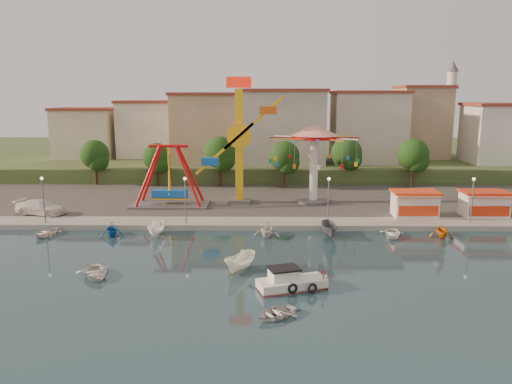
{
  "coord_description": "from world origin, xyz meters",
  "views": [
    {
      "loc": [
        0.51,
        -41.51,
        15.01
      ],
      "look_at": [
        -0.1,
        14.0,
        4.0
      ],
      "focal_mm": 35.0,
      "sensor_mm": 36.0,
      "label": 1
    }
  ],
  "objects_px": {
    "rowboat_a": "(95,272)",
    "skiff": "(240,262)",
    "kamikaze_tower": "(242,144)",
    "van": "(41,207)",
    "pirate_ship_ride": "(169,177)",
    "wave_swinger": "(314,146)",
    "cabin_motorboat": "(290,283)"
  },
  "relations": [
    {
      "from": "van",
      "to": "rowboat_a",
      "type": "bearing_deg",
      "value": -134.17
    },
    {
      "from": "rowboat_a",
      "to": "skiff",
      "type": "bearing_deg",
      "value": -20.88
    },
    {
      "from": "rowboat_a",
      "to": "van",
      "type": "bearing_deg",
      "value": 96.09
    },
    {
      "from": "wave_swinger",
      "to": "van",
      "type": "xyz_separation_m",
      "value": [
        -33.65,
        -7.05,
        -6.72
      ]
    },
    {
      "from": "cabin_motorboat",
      "to": "wave_swinger",
      "type": "bearing_deg",
      "value": 62.71
    },
    {
      "from": "rowboat_a",
      "to": "cabin_motorboat",
      "type": "bearing_deg",
      "value": -36.38
    },
    {
      "from": "skiff",
      "to": "van",
      "type": "xyz_separation_m",
      "value": [
        -24.93,
        17.78,
        0.69
      ]
    },
    {
      "from": "kamikaze_tower",
      "to": "cabin_motorboat",
      "type": "xyz_separation_m",
      "value": [
        4.79,
        -28.37,
        -7.93
      ]
    },
    {
      "from": "van",
      "to": "pirate_ship_ride",
      "type": "bearing_deg",
      "value": -59.5
    },
    {
      "from": "pirate_ship_ride",
      "to": "rowboat_a",
      "type": "xyz_separation_m",
      "value": [
        -1.97,
        -24.17,
        -4.0
      ]
    },
    {
      "from": "kamikaze_tower",
      "to": "cabin_motorboat",
      "type": "distance_m",
      "value": 29.85
    },
    {
      "from": "kamikaze_tower",
      "to": "skiff",
      "type": "relative_size",
      "value": 4.02
    },
    {
      "from": "wave_swinger",
      "to": "cabin_motorboat",
      "type": "distance_m",
      "value": 30.12
    },
    {
      "from": "wave_swinger",
      "to": "rowboat_a",
      "type": "xyz_separation_m",
      "value": [
        -20.8,
        -26.27,
        -7.8
      ]
    },
    {
      "from": "van",
      "to": "kamikaze_tower",
      "type": "bearing_deg",
      "value": -62.49
    },
    {
      "from": "wave_swinger",
      "to": "skiff",
      "type": "bearing_deg",
      "value": -109.35
    },
    {
      "from": "wave_swinger",
      "to": "skiff",
      "type": "xyz_separation_m",
      "value": [
        -8.72,
        -24.83,
        -7.4
      ]
    },
    {
      "from": "pirate_ship_ride",
      "to": "wave_swinger",
      "type": "relative_size",
      "value": 0.86
    },
    {
      "from": "kamikaze_tower",
      "to": "van",
      "type": "relative_size",
      "value": 2.72
    },
    {
      "from": "kamikaze_tower",
      "to": "skiff",
      "type": "xyz_separation_m",
      "value": [
        0.76,
        -24.47,
        -7.64
      ]
    },
    {
      "from": "pirate_ship_ride",
      "to": "van",
      "type": "bearing_deg",
      "value": -161.56
    },
    {
      "from": "pirate_ship_ride",
      "to": "wave_swinger",
      "type": "xyz_separation_m",
      "value": [
        18.83,
        2.11,
        3.8
      ]
    },
    {
      "from": "kamikaze_tower",
      "to": "skiff",
      "type": "bearing_deg",
      "value": -88.23
    },
    {
      "from": "cabin_motorboat",
      "to": "skiff",
      "type": "distance_m",
      "value": 5.62
    },
    {
      "from": "rowboat_a",
      "to": "van",
      "type": "height_order",
      "value": "van"
    },
    {
      "from": "kamikaze_tower",
      "to": "van",
      "type": "bearing_deg",
      "value": -164.55
    },
    {
      "from": "pirate_ship_ride",
      "to": "skiff",
      "type": "relative_size",
      "value": 2.43
    },
    {
      "from": "skiff",
      "to": "wave_swinger",
      "type": "bearing_deg",
      "value": 100.72
    },
    {
      "from": "cabin_motorboat",
      "to": "van",
      "type": "distance_m",
      "value": 36.2
    },
    {
      "from": "rowboat_a",
      "to": "skiff",
      "type": "height_order",
      "value": "skiff"
    },
    {
      "from": "skiff",
      "to": "kamikaze_tower",
      "type": "bearing_deg",
      "value": 121.85
    },
    {
      "from": "wave_swinger",
      "to": "rowboat_a",
      "type": "relative_size",
      "value": 3.04
    }
  ]
}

